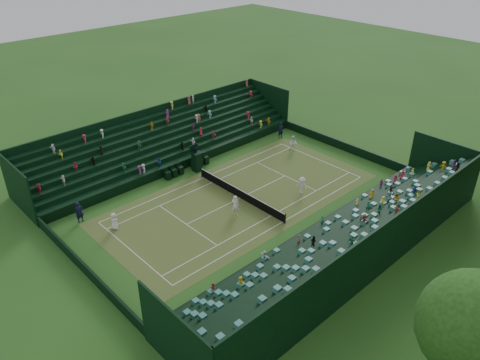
{
  "coord_description": "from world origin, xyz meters",
  "views": [
    {
      "loc": [
        27.74,
        -25.91,
        23.51
      ],
      "look_at": [
        0.0,
        0.0,
        2.0
      ],
      "focal_mm": 35.0,
      "sensor_mm": 36.0,
      "label": 1
    }
  ],
  "objects_px": {
    "tennis_net": "(240,193)",
    "player_near_east": "(235,205)",
    "player_far_west": "(293,143)",
    "player_far_east": "(302,185)",
    "player_near_west": "(114,221)",
    "umpire_chair": "(197,159)"
  },
  "relations": [
    {
      "from": "tennis_net",
      "to": "player_near_east",
      "type": "xyz_separation_m",
      "value": [
        1.76,
        -2.23,
        0.47
      ]
    },
    {
      "from": "player_far_west",
      "to": "player_far_east",
      "type": "relative_size",
      "value": 1.04
    },
    {
      "from": "player_far_west",
      "to": "player_far_east",
      "type": "bearing_deg",
      "value": -67.49
    },
    {
      "from": "player_near_west",
      "to": "player_far_east",
      "type": "height_order",
      "value": "player_far_east"
    },
    {
      "from": "tennis_net",
      "to": "umpire_chair",
      "type": "bearing_deg",
      "value": 176.27
    },
    {
      "from": "player_near_east",
      "to": "player_far_east",
      "type": "relative_size",
      "value": 1.15
    },
    {
      "from": "player_near_east",
      "to": "player_far_west",
      "type": "distance_m",
      "value": 14.73
    },
    {
      "from": "tennis_net",
      "to": "player_near_east",
      "type": "bearing_deg",
      "value": -51.73
    },
    {
      "from": "umpire_chair",
      "to": "player_far_east",
      "type": "relative_size",
      "value": 1.84
    },
    {
      "from": "tennis_net",
      "to": "player_near_west",
      "type": "relative_size",
      "value": 7.32
    },
    {
      "from": "player_near_west",
      "to": "tennis_net",
      "type": "bearing_deg",
      "value": -120.26
    },
    {
      "from": "tennis_net",
      "to": "player_near_east",
      "type": "distance_m",
      "value": 2.88
    },
    {
      "from": "player_near_east",
      "to": "player_far_east",
      "type": "distance_m",
      "value": 7.44
    },
    {
      "from": "player_far_east",
      "to": "player_near_west",
      "type": "bearing_deg",
      "value": -122.75
    },
    {
      "from": "umpire_chair",
      "to": "player_near_east",
      "type": "distance_m",
      "value": 9.32
    },
    {
      "from": "umpire_chair",
      "to": "player_near_west",
      "type": "bearing_deg",
      "value": -73.45
    },
    {
      "from": "umpire_chair",
      "to": "player_far_west",
      "type": "distance_m",
      "value": 11.67
    },
    {
      "from": "umpire_chair",
      "to": "player_far_east",
      "type": "xyz_separation_m",
      "value": [
        10.52,
        4.56,
        -0.5
      ]
    },
    {
      "from": "player_far_east",
      "to": "tennis_net",
      "type": "bearing_deg",
      "value": -133.22
    },
    {
      "from": "tennis_net",
      "to": "player_far_west",
      "type": "distance_m",
      "value": 12.05
    },
    {
      "from": "tennis_net",
      "to": "player_far_east",
      "type": "height_order",
      "value": "player_far_east"
    },
    {
      "from": "tennis_net",
      "to": "umpire_chair",
      "type": "distance_m",
      "value": 7.22
    }
  ]
}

